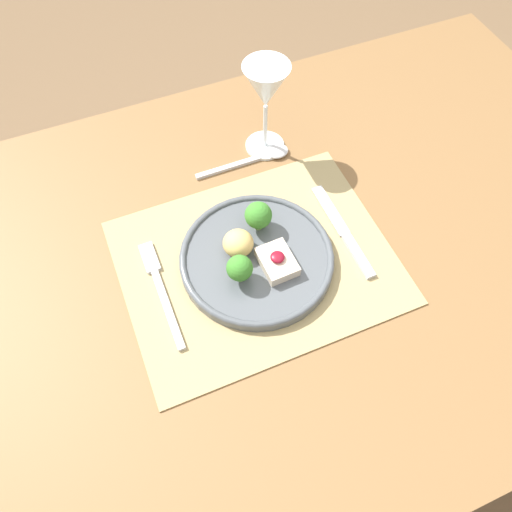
% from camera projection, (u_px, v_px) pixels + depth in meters
% --- Properties ---
extents(ground_plane, '(8.00, 8.00, 0.00)m').
position_uv_depth(ground_plane, '(256.00, 391.00, 1.48)').
color(ground_plane, brown).
extents(dining_table, '(1.53, 0.92, 0.74)m').
position_uv_depth(dining_table, '(257.00, 287.00, 0.93)').
color(dining_table, brown).
rests_on(dining_table, ground_plane).
extents(placemat, '(0.45, 0.36, 0.00)m').
position_uv_depth(placemat, '(257.00, 262.00, 0.85)').
color(placemat, '#9E895B').
rests_on(placemat, dining_table).
extents(dinner_plate, '(0.26, 0.26, 0.07)m').
position_uv_depth(dinner_plate, '(255.00, 256.00, 0.83)').
color(dinner_plate, '#4C5156').
rests_on(dinner_plate, placemat).
extents(fork, '(0.02, 0.21, 0.01)m').
position_uv_depth(fork, '(160.00, 286.00, 0.82)').
color(fork, silver).
rests_on(fork, placemat).
extents(knife, '(0.02, 0.21, 0.01)m').
position_uv_depth(knife, '(346.00, 236.00, 0.87)').
color(knife, silver).
rests_on(knife, placemat).
extents(spoon, '(0.19, 0.04, 0.01)m').
position_uv_depth(spoon, '(263.00, 156.00, 0.97)').
color(spoon, silver).
rests_on(spoon, dining_table).
extents(wine_glass_near, '(0.08, 0.08, 0.19)m').
position_uv_depth(wine_glass_near, '(266.00, 91.00, 0.87)').
color(wine_glass_near, white).
rests_on(wine_glass_near, dining_table).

